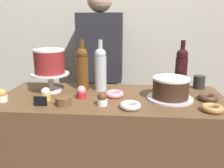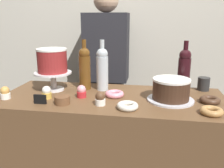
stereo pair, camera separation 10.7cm
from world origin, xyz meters
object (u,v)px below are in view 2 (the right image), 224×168
object	(u,v)px
wine_bottle_amber	(85,68)
coffee_cup_ceramic	(204,84)
donut_pink	(115,94)
cookie_stack	(62,100)
price_sign_chalkboard	(40,99)
donut_maple	(212,111)
chocolate_round_cake	(171,89)
donut_sugar	(128,106)
wine_bottle_dark_red	(184,70)
cupcake_strawberry	(81,92)
cupcake_caramel	(5,93)
barista_figure	(107,81)
wine_bottle_clear	(102,68)
cupcake_chocolate	(100,99)
cake_stand_pedestal	(53,78)
donut_chocolate	(210,100)
white_layer_cake	(52,60)
cupcake_vanilla	(47,93)

from	to	relation	value
wine_bottle_amber	coffee_cup_ceramic	world-z (taller)	wine_bottle_amber
donut_pink	cookie_stack	xyz separation A→B (m)	(-0.26, -0.17, 0.01)
cookie_stack	price_sign_chalkboard	world-z (taller)	price_sign_chalkboard
cookie_stack	coffee_cup_ceramic	world-z (taller)	coffee_cup_ceramic
donut_maple	donut_pink	bearing A→B (deg)	159.13
coffee_cup_ceramic	chocolate_round_cake	bearing A→B (deg)	-132.67
cookie_stack	donut_sugar	bearing A→B (deg)	-2.58
wine_bottle_dark_red	price_sign_chalkboard	size ratio (longest dim) A/B	4.65
cupcake_strawberry	cupcake_caramel	bearing A→B (deg)	-167.27
donut_pink	barista_figure	world-z (taller)	barista_figure
wine_bottle_clear	donut_maple	distance (m)	0.70
cupcake_chocolate	price_sign_chalkboard	distance (m)	0.33
cake_stand_pedestal	cupcake_strawberry	bearing A→B (deg)	-26.90
wine_bottle_clear	coffee_cup_ceramic	world-z (taller)	wine_bottle_clear
coffee_cup_ceramic	price_sign_chalkboard	bearing A→B (deg)	-156.09
donut_sugar	donut_chocolate	world-z (taller)	same
wine_bottle_dark_red	cupcake_chocolate	bearing A→B (deg)	-146.83
donut_maple	cookie_stack	distance (m)	0.77
white_layer_cake	wine_bottle_amber	xyz separation A→B (m)	(0.19, 0.06, -0.05)
price_sign_chalkboard	coffee_cup_ceramic	xyz separation A→B (m)	(0.93, 0.41, 0.02)
wine_bottle_clear	cupcake_strawberry	size ratio (longest dim) A/B	4.38
barista_figure	coffee_cup_ceramic	bearing A→B (deg)	-28.26
donut_pink	donut_sugar	world-z (taller)	same
chocolate_round_cake	cupcake_caramel	bearing A→B (deg)	-172.71
cupcake_strawberry	coffee_cup_ceramic	xyz separation A→B (m)	(0.74, 0.27, 0.01)
donut_chocolate	price_sign_chalkboard	distance (m)	0.94
donut_sugar	barista_figure	distance (m)	0.84
donut_pink	donut_chocolate	world-z (taller)	same
cupcake_vanilla	cupcake_caramel	world-z (taller)	same
wine_bottle_dark_red	cupcake_vanilla	bearing A→B (deg)	-162.88
coffee_cup_ceramic	barista_figure	bearing A→B (deg)	151.74
donut_sugar	wine_bottle_amber	bearing A→B (deg)	134.66
donut_chocolate	cupcake_vanilla	bearing A→B (deg)	-175.37
white_layer_cake	donut_maple	bearing A→B (deg)	-15.81
donut_pink	donut_maple	world-z (taller)	same
cupcake_strawberry	price_sign_chalkboard	world-z (taller)	cupcake_strawberry
cupcake_caramel	donut_sugar	xyz separation A→B (m)	(0.72, -0.05, -0.02)
cupcake_strawberry	barista_figure	distance (m)	0.66
cupcake_chocolate	wine_bottle_clear	bearing A→B (deg)	99.11
donut_chocolate	barista_figure	xyz separation A→B (m)	(-0.70, 0.63, -0.08)
price_sign_chalkboard	coffee_cup_ceramic	distance (m)	1.02
price_sign_chalkboard	cupcake_strawberry	bearing A→B (deg)	37.25
donut_maple	coffee_cup_ceramic	size ratio (longest dim) A/B	1.32
cupcake_chocolate	donut_maple	distance (m)	0.57
coffee_cup_ceramic	donut_pink	bearing A→B (deg)	-157.97
wine_bottle_dark_red	white_layer_cake	bearing A→B (deg)	-174.27
white_layer_cake	chocolate_round_cake	size ratio (longest dim) A/B	0.91
white_layer_cake	cupcake_vanilla	size ratio (longest dim) A/B	2.55
cupcake_vanilla	donut_chocolate	distance (m)	0.93
wine_bottle_clear	donut_pink	distance (m)	0.21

